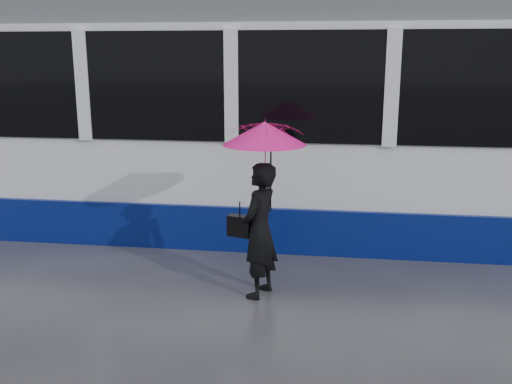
# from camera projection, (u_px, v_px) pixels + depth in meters

# --- Properties ---
(ground) EXTENTS (90.00, 90.00, 0.00)m
(ground) POSITION_uv_depth(u_px,v_px,m) (269.00, 291.00, 6.46)
(ground) COLOR #2E2E33
(ground) RESTS_ON ground
(rails) EXTENTS (34.00, 1.51, 0.02)m
(rails) POSITION_uv_depth(u_px,v_px,m) (288.00, 226.00, 8.86)
(rails) COLOR #3F3D38
(rails) RESTS_ON ground
(woman) EXTENTS (0.51, 0.63, 1.49)m
(woman) POSITION_uv_depth(u_px,v_px,m) (260.00, 231.00, 6.17)
(woman) COLOR black
(woman) RESTS_ON ground
(umbrella) EXTENTS (1.11, 1.11, 1.01)m
(umbrella) POSITION_uv_depth(u_px,v_px,m) (264.00, 149.00, 5.96)
(umbrella) COLOR #FF1554
(umbrella) RESTS_ON ground
(handbag) EXTENTS (0.29, 0.19, 0.41)m
(handbag) POSITION_uv_depth(u_px,v_px,m) (240.00, 226.00, 6.21)
(handbag) COLOR black
(handbag) RESTS_ON ground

